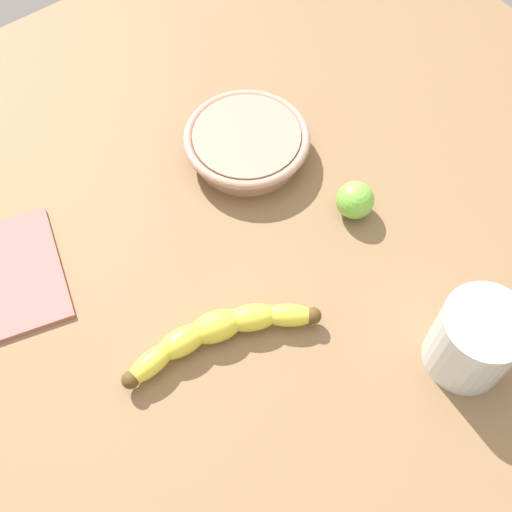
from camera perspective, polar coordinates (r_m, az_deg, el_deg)
name	(u,v)px	position (r cm, az deg, el deg)	size (l,w,h in cm)	color
wooden_tabletop	(267,313)	(74.23, 0.96, -5.01)	(120.00, 120.00, 3.00)	brown
banana	(218,332)	(69.82, -3.31, -6.69)	(8.92, 21.47, 3.46)	yellow
smoothie_glass	(474,341)	(70.05, 18.57, -7.08)	(8.69, 8.69, 9.16)	silver
ceramic_bowl	(247,142)	(83.03, -0.82, 9.93)	(15.98, 15.98, 3.75)	tan
lime_fruit	(355,200)	(78.43, 8.69, 4.86)	(4.58, 4.58, 4.58)	#75C142
folded_napkin	(1,279)	(79.70, -21.47, -1.87)	(15.42, 13.63, 0.60)	#BC6660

